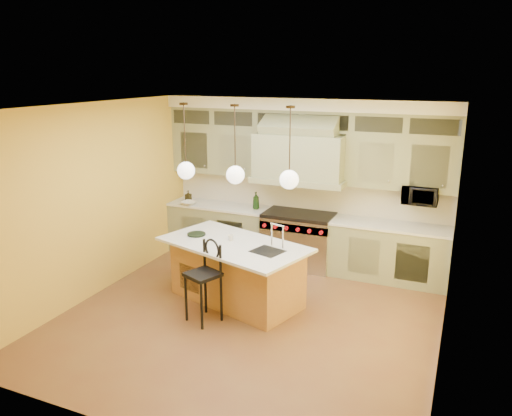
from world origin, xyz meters
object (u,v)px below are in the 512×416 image
at_px(kitchen_island, 237,271).
at_px(microwave, 420,195).
at_px(range, 299,239).
at_px(counter_stool, 205,276).

distance_m(kitchen_island, microwave, 3.12).
xyz_separation_m(range, kitchen_island, (-0.40, -1.70, -0.01)).
distance_m(range, microwave, 2.18).
xyz_separation_m(kitchen_island, counter_stool, (-0.14, -0.72, 0.18)).
bearing_deg(kitchen_island, microwave, 54.60).
bearing_deg(microwave, kitchen_island, -142.44).
relative_size(range, counter_stool, 1.04).
xyz_separation_m(range, microwave, (1.95, 0.11, 0.96)).
height_order(counter_stool, microwave, microwave).
bearing_deg(microwave, counter_stool, -134.53).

